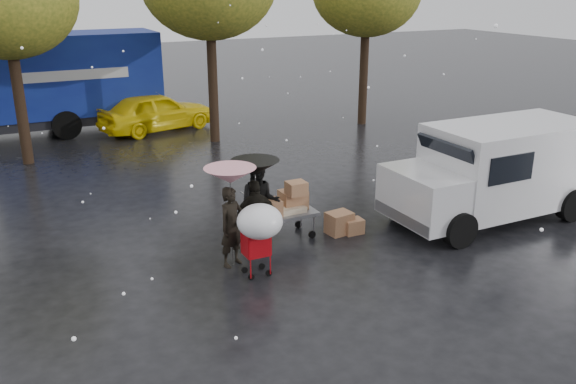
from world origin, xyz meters
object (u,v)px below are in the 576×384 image
shopping_cart (259,225)px  yellow_taxi (156,112)px  person_pink (232,227)px  white_van (496,170)px  vendor_cart (284,206)px  blue_truck (48,84)px  person_black (256,216)px

shopping_cart → yellow_taxi: size_ratio=0.35×
person_pink → shopping_cart: 0.84m
white_van → yellow_taxi: bearing=111.4°
vendor_cart → person_pink: bearing=-153.0°
white_van → person_pink: bearing=176.8°
person_pink → white_van: white_van is taller
person_pink → vendor_cart: person_pink is taller
shopping_cart → blue_truck: (-2.07, 13.75, 0.69)m
person_pink → blue_truck: size_ratio=0.19×
vendor_cart → white_van: bearing=-12.9°
person_black → yellow_taxi: (0.96, 11.27, -0.05)m
yellow_taxi → shopping_cart: bearing=159.6°
white_van → person_black: bearing=172.6°
white_van → yellow_taxi: (-4.71, 12.01, -0.45)m
vendor_cart → yellow_taxi: bearing=89.2°
person_pink → person_black: (0.67, 0.38, -0.03)m
person_pink → shopping_cart: bearing=-96.0°
shopping_cart → white_van: size_ratio=0.30×
person_black → person_pink: bearing=36.5°
person_pink → person_black: 0.77m
shopping_cart → person_black: bearing=69.3°
white_van → shopping_cart: bearing=-176.3°
vendor_cart → white_van: size_ratio=0.31×
person_pink → person_black: person_pink is taller
white_van → blue_truck: (-8.16, 13.36, 0.60)m
blue_truck → person_pink: bearing=-82.0°
person_pink → blue_truck: bearing=74.2°
vendor_cart → yellow_taxi: size_ratio=0.36×
person_black → shopping_cart: size_ratio=1.04×
person_pink → vendor_cart: 1.67m
vendor_cart → blue_truck: blue_truck is taller
vendor_cart → blue_truck: size_ratio=0.18×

